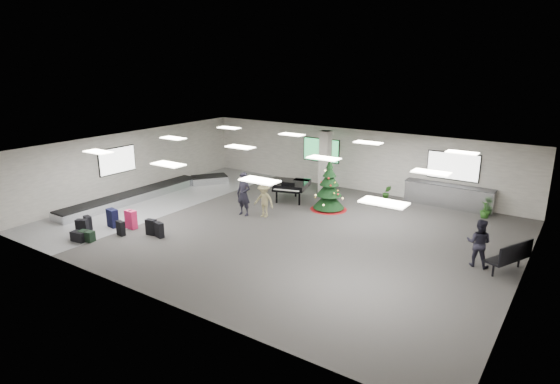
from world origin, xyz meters
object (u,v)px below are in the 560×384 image
Objects in this scene: traveler_b at (264,200)px; traveler_bench at (479,243)px; pink_suitcase at (131,219)px; potted_plant_left at (387,193)px; grand_piano at (292,185)px; traveler_a at (244,194)px; christmas_tree at (329,192)px; baggage_carousel at (150,193)px; potted_plant_right at (485,210)px; bench at (512,255)px; service_counter at (448,196)px.

traveler_b is 0.92× the size of traveler_bench.
pink_suitcase is 1.05× the size of potted_plant_left.
traveler_a is at bearing -116.78° from grand_piano.
grand_piano is at bearing 66.60° from pink_suitcase.
christmas_tree is 3.26× the size of potted_plant_left.
baggage_carousel is 15.82m from potted_plant_right.
potted_plant_right is (-0.83, 5.37, -0.45)m from traveler_bench.
bench is 5.61m from potted_plant_right.
christmas_tree is 1.38× the size of bench.
potted_plant_left is at bearing 31.53° from baggage_carousel.
potted_plant_left is (4.38, 5.71, -0.59)m from traveler_a.
traveler_bench is (15.44, 0.70, 0.61)m from baggage_carousel.
service_counter is 2.46× the size of traveler_bench.
potted_plant_right is at bearing 41.33° from pink_suitcase.
bench is 1.16× the size of traveler_b.
service_counter is 2.66× the size of traveler_b.
grand_piano is at bearing 95.87° from traveler_b.
pink_suitcase is at bearing -131.78° from grand_piano.
traveler_a is (-7.17, -6.28, 0.42)m from service_counter.
bench is 0.92× the size of traveler_a.
pink_suitcase is 0.48× the size of traveler_bench.
traveler_bench is 5.45m from potted_plant_right.
grand_piano is (3.32, 6.96, 0.38)m from pink_suitcase.
potted_plant_right is (8.04, 5.32, -0.39)m from traveler_b.
pink_suitcase is at bearing -137.68° from bench.
christmas_tree is 3.36m from potted_plant_left.
traveler_bench is (8.87, -0.04, 0.06)m from traveler_b.
traveler_a is (-0.56, -3.02, 0.20)m from grand_piano.
christmas_tree is at bearing -142.12° from service_counter.
potted_plant_left is (-2.79, -0.57, -0.17)m from service_counter.
traveler_b is 2.04× the size of potted_plant_left.
service_counter is 9.54m from traveler_a.
traveler_a is at bearing 57.08° from pink_suitcase.
traveler_a is (5.68, 0.46, 0.75)m from baggage_carousel.
pink_suitcase is 0.51× the size of traveler_b.
baggage_carousel is at bearing -152.33° from service_counter.
christmas_tree is at bearing 53.04° from pink_suitcase.
grand_piano is at bearing 29.14° from baggage_carousel.
traveler_b is 6.46m from potted_plant_left.
bench is 8.37m from potted_plant_left.
traveler_a is (-2.73, -2.82, 0.13)m from christmas_tree.
pink_suitcase is 0.36× the size of grand_piano.
traveler_a is 0.96m from traveler_b.
christmas_tree is 6.82m from potted_plant_right.
traveler_b is at bearing -154.96° from bench.
bench is at bearing -0.89° from traveler_b.
christmas_tree is (5.48, 6.76, 0.45)m from pink_suitcase.
traveler_a is 7.22m from potted_plant_left.
christmas_tree is 3.13m from traveler_b.
grand_piano is at bearing 174.83° from christmas_tree.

